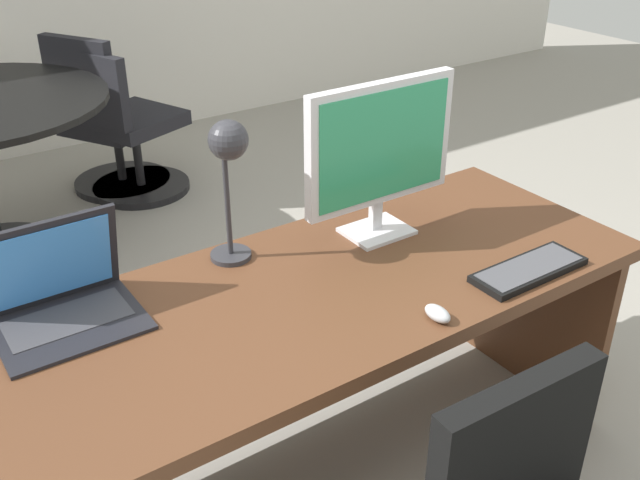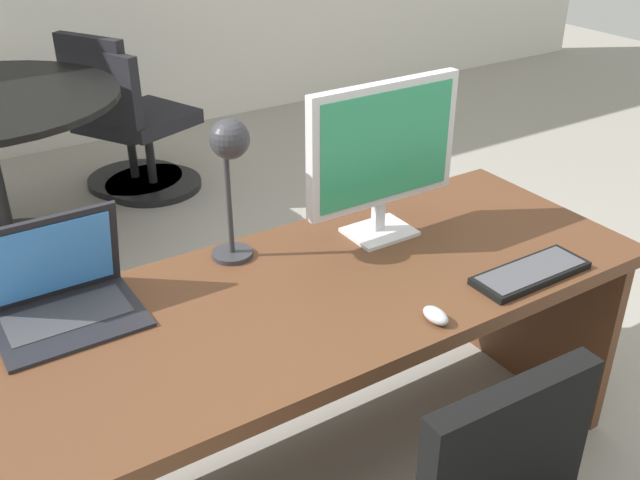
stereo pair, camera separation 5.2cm
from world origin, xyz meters
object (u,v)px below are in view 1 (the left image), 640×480
Objects in this scene: meeting_chair_near at (127,136)px; mouse at (438,314)px; laptop at (58,289)px; meeting_chair_far at (108,130)px; monitor at (381,149)px; desk_lamp at (229,160)px; desk at (318,332)px; keyboard at (529,270)px.

mouse is at bearing -93.76° from meeting_chair_near.
laptop is 2.48m from meeting_chair_far.
meeting_chair_near is 0.14m from meeting_chair_far.
meeting_chair_far is (-0.07, 0.12, 0.01)m from meeting_chair_near.
meeting_chair_near is at bearing 89.69° from monitor.
desk_lamp is at bearing 117.08° from mouse.
monitor is at bearing -88.64° from meeting_chair_far.
laptop is (-0.95, 0.10, -0.20)m from monitor.
laptop reaches higher than desk.
laptop is at bearing 173.92° from monitor.
meeting_chair_near is at bearing 66.03° from laptop.
mouse is (0.78, -0.56, -0.06)m from laptop.
desk_lamp is (0.50, -0.00, 0.24)m from laptop.
monitor is at bearing -6.08° from laptop.
desk is 2.01× the size of meeting_chair_far.
meeting_chair_near is (-0.19, 2.69, -0.38)m from keyboard.
desk_lamp is (-0.45, 0.10, 0.04)m from monitor.
mouse is (-0.37, -0.03, 0.01)m from keyboard.
monitor reaches higher than desk_lamp.
desk_lamp is (-0.65, 0.53, 0.30)m from keyboard.
mouse is 0.19× the size of desk_lamp.
monitor is at bearing -12.15° from desk_lamp.
laptop is 2.40m from meeting_chair_near.
desk is at bearing -18.21° from laptop.
desk_lamp is at bearing -0.49° from laptop.
keyboard is at bearing 3.88° from mouse.
monitor reaches higher than meeting_chair_far.
desk_lamp is at bearing 125.77° from desk.
desk is at bearing -95.54° from meeting_chair_far.
keyboard is 0.83× the size of desk_lamp.
desk_lamp reaches higher than keyboard.
meeting_chair_near is at bearing -60.41° from meeting_chair_far.
meeting_chair_far is (0.24, 2.49, -0.18)m from desk.
desk is 2.51m from meeting_chair_far.
meeting_chair_near reaches higher than desk.
laptop reaches higher than meeting_chair_near.
monitor reaches higher than desk.
meeting_chair_far is at bearing 84.46° from desk.
desk is 2.39m from meeting_chair_near.
keyboard is 0.37m from mouse.
mouse is at bearing -68.99° from desk.
meeting_chair_far is at bearing 87.79° from mouse.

